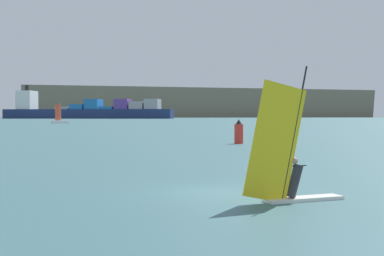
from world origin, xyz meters
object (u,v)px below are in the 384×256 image
object	(u,v)px
windsurfer	(289,168)
channel_buoy	(239,133)
cargo_ship	(89,110)
small_sailboat	(60,121)

from	to	relation	value
windsurfer	channel_buoy	bearing A→B (deg)	65.72
cargo_ship	channel_buoy	world-z (taller)	cargo_ship
cargo_ship	small_sailboat	distance (m)	358.98
windsurfer	cargo_ship	bearing A→B (deg)	79.69
channel_buoy	windsurfer	bearing A→B (deg)	-98.16
windsurfer	small_sailboat	world-z (taller)	small_sailboat
cargo_ship	small_sailboat	world-z (taller)	cargo_ship
cargo_ship	channel_buoy	bearing A→B (deg)	-70.78
windsurfer	small_sailboat	bearing A→B (deg)	84.10
windsurfer	cargo_ship	world-z (taller)	cargo_ship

